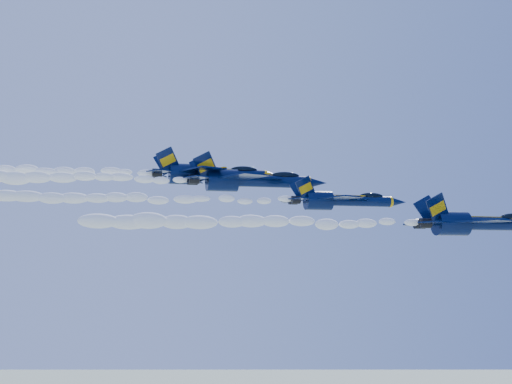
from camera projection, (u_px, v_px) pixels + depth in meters
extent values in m
cylinder|color=#051034|center=(501.00, 224.00, 82.75)|extent=(9.25, 1.54, 1.54)
ellipsoid|color=#051034|center=(451.00, 224.00, 81.16)|extent=(1.60, 2.78, 6.58)
cube|color=#051034|center=(486.00, 221.00, 77.65)|extent=(5.51, 6.54, 0.19)
cube|color=#051034|center=(448.00, 225.00, 85.59)|extent=(5.51, 6.54, 0.19)
cube|color=#E1A609|center=(497.00, 220.00, 78.02)|extent=(2.48, 5.15, 0.10)
cube|color=#E1A609|center=(458.00, 225.00, 85.95)|extent=(2.48, 5.15, 0.10)
cube|color=#051034|center=(438.00, 209.00, 79.74)|extent=(3.35, 1.06, 3.61)
cube|color=#051034|center=(428.00, 210.00, 81.82)|extent=(3.35, 1.06, 3.61)
cylinder|color=black|center=(425.00, 223.00, 79.64)|extent=(1.23, 1.13, 1.13)
cylinder|color=black|center=(420.00, 224.00, 80.92)|extent=(1.23, 1.13, 1.13)
cube|color=#E1A609|center=(478.00, 217.00, 82.08)|extent=(11.31, 0.36, 0.08)
ellipsoid|color=white|center=(259.00, 223.00, 75.62)|extent=(37.01, 1.86, 1.68)
cylinder|color=#051034|center=(360.00, 201.00, 94.01)|extent=(8.37, 1.40, 1.40)
ellipsoid|color=#051034|center=(318.00, 201.00, 92.57)|extent=(1.45, 2.51, 5.95)
cone|color=#051034|center=(398.00, 202.00, 95.32)|extent=(2.42, 1.40, 1.40)
cylinder|color=#E1A609|center=(390.00, 202.00, 95.05)|extent=(0.33, 1.45, 1.45)
ellipsoid|color=black|center=(371.00, 196.00, 94.47)|extent=(3.35, 1.09, 0.92)
cube|color=#E1A609|center=(371.00, 198.00, 94.44)|extent=(3.91, 0.93, 0.17)
cube|color=#051034|center=(341.00, 198.00, 89.40)|extent=(4.99, 5.91, 0.17)
cube|color=#051034|center=(321.00, 203.00, 96.57)|extent=(4.99, 5.91, 0.17)
cube|color=#E1A609|center=(350.00, 197.00, 89.73)|extent=(2.24, 4.66, 0.09)
cube|color=#E1A609|center=(330.00, 202.00, 96.90)|extent=(2.24, 4.66, 0.09)
cube|color=#051034|center=(306.00, 188.00, 91.28)|extent=(3.03, 0.96, 3.26)
cube|color=#051034|center=(301.00, 190.00, 93.17)|extent=(3.03, 0.96, 3.26)
cylinder|color=black|center=(296.00, 200.00, 91.19)|extent=(1.12, 1.02, 1.02)
cylinder|color=black|center=(293.00, 201.00, 92.36)|extent=(1.12, 1.02, 1.02)
cube|color=#E1A609|center=(340.00, 195.00, 93.40)|extent=(10.23, 0.33, 0.07)
ellipsoid|color=white|center=(146.00, 198.00, 87.13)|extent=(37.01, 1.68, 1.52)
cylinder|color=#051034|center=(272.00, 181.00, 98.09)|extent=(10.09, 1.68, 1.68)
ellipsoid|color=#051034|center=(222.00, 180.00, 96.36)|extent=(1.75, 3.03, 7.18)
cone|color=#051034|center=(317.00, 183.00, 99.67)|extent=(2.92, 1.68, 1.68)
cylinder|color=#E1A609|center=(308.00, 183.00, 99.34)|extent=(0.39, 1.75, 1.75)
ellipsoid|color=black|center=(285.00, 176.00, 98.64)|extent=(4.04, 1.31, 1.11)
cube|color=#E1A609|center=(285.00, 178.00, 98.60)|extent=(4.71, 1.12, 0.20)
cube|color=#051034|center=(244.00, 176.00, 92.53)|extent=(6.01, 7.13, 0.20)
cube|color=#051034|center=(230.00, 184.00, 101.18)|extent=(6.01, 7.13, 0.20)
cube|color=#E1A609|center=(256.00, 176.00, 92.93)|extent=(2.70, 5.62, 0.11)
cube|color=#E1A609|center=(240.00, 184.00, 101.57)|extent=(2.70, 5.62, 0.11)
cube|color=#051034|center=(206.00, 166.00, 94.80)|extent=(3.65, 1.15, 3.93)
cube|color=#051034|center=(203.00, 168.00, 97.07)|extent=(3.65, 1.15, 3.93)
cylinder|color=black|center=(194.00, 179.00, 94.69)|extent=(1.35, 1.23, 1.23)
cylinder|color=black|center=(192.00, 180.00, 96.10)|extent=(1.35, 1.23, 1.23)
cube|color=#E1A609|center=(248.00, 174.00, 97.36)|extent=(12.33, 0.39, 0.09)
ellipsoid|color=white|center=(45.00, 177.00, 90.72)|extent=(37.01, 2.03, 1.83)
cylinder|color=#051034|center=(231.00, 175.00, 100.61)|extent=(9.69, 1.62, 1.62)
ellipsoid|color=#051034|center=(184.00, 174.00, 98.96)|extent=(1.68, 2.91, 6.89)
cone|color=#051034|center=(274.00, 177.00, 102.14)|extent=(2.80, 1.62, 1.62)
cylinder|color=#E1A609|center=(265.00, 176.00, 101.82)|extent=(0.38, 1.68, 1.68)
ellipsoid|color=black|center=(244.00, 170.00, 101.15)|extent=(3.88, 1.26, 1.07)
cube|color=#E1A609|center=(244.00, 172.00, 101.11)|extent=(4.52, 1.08, 0.19)
cube|color=#051034|center=(203.00, 170.00, 95.28)|extent=(5.77, 6.84, 0.19)
cube|color=#051034|center=(193.00, 178.00, 103.59)|extent=(5.77, 6.84, 0.19)
cube|color=#E1A609|center=(214.00, 170.00, 95.66)|extent=(2.60, 5.39, 0.11)
cube|color=#E1A609|center=(203.00, 177.00, 103.96)|extent=(2.60, 5.39, 0.11)
cube|color=#051034|center=(168.00, 160.00, 97.46)|extent=(3.51, 1.11, 3.78)
cube|color=#051034|center=(166.00, 163.00, 99.64)|extent=(3.51, 1.11, 3.78)
cylinder|color=black|center=(157.00, 173.00, 97.36)|extent=(1.29, 1.18, 1.18)
cylinder|color=black|center=(156.00, 174.00, 98.71)|extent=(1.29, 1.18, 1.18)
cube|color=#E1A609|center=(209.00, 168.00, 99.92)|extent=(11.84, 0.38, 0.09)
ellipsoid|color=white|center=(11.00, 170.00, 93.36)|extent=(37.01, 1.95, 1.75)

